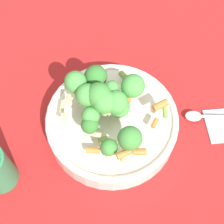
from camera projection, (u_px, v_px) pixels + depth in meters
ground_plane at (112, 128)px, 0.67m from camera, size 3.00×3.00×0.00m
bowl at (112, 122)px, 0.65m from camera, size 0.27×0.27×0.05m
pasta_salad at (106, 102)px, 0.58m from camera, size 0.21×0.21×0.09m
spoon at (209, 116)px, 0.67m from camera, size 0.05×0.16×0.01m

